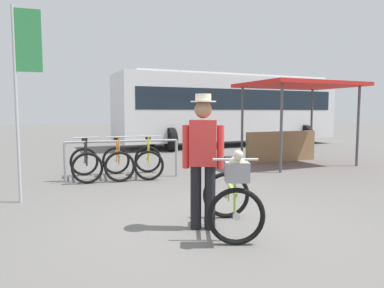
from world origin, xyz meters
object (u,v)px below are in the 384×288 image
racked_bike_orange (118,162)px  banner_flag (24,67)px  market_stall (291,115)px  bus_distant (229,106)px  racked_bike_yellow (148,161)px  racked_bike_black (86,163)px  person_with_featured_bike (203,156)px  featured_bicycle (232,195)px

racked_bike_orange → banner_flag: banner_flag is taller
market_stall → bus_distant: bearing=85.4°
racked_bike_yellow → market_stall: (4.37, 0.92, 1.03)m
racked_bike_black → person_with_featured_bike: person_with_featured_bike is taller
racked_bike_yellow → featured_bicycle: (0.28, -4.15, 0.12)m
banner_flag → bus_distant: bearing=49.0°
featured_bicycle → racked_bike_orange: bearing=103.3°
racked_bike_yellow → bus_distant: 8.20m
racked_bike_orange → market_stall: 5.25m
racked_bike_yellow → bus_distant: size_ratio=0.11×
person_with_featured_bike → market_stall: size_ratio=0.52×
racked_bike_black → bus_distant: 9.06m
racked_bike_black → racked_bike_orange: (0.70, -0.02, -0.00)m
person_with_featured_bike → racked_bike_orange: bearing=100.1°
racked_bike_yellow → banner_flag: banner_flag is taller
racked_bike_yellow → bus_distant: (4.82, 6.50, 1.37)m
racked_bike_orange → racked_bike_yellow: (0.70, -0.02, 0.00)m
racked_bike_black → banner_flag: 2.73m
racked_bike_orange → bus_distant: size_ratio=0.11×
banner_flag → market_stall: bearing=21.5°
featured_bicycle → market_stall: bearing=51.1°
racked_bike_yellow → banner_flag: bearing=-143.6°
racked_bike_orange → bus_distant: bearing=49.6°
bus_distant → market_stall: bearing=-94.6°
racked_bike_yellow → person_with_featured_bike: (-0.00, -3.88, 0.58)m
racked_bike_yellow → person_with_featured_bike: size_ratio=0.68×
bus_distant → banner_flag: (-7.15, -8.22, 0.49)m
racked_bike_yellow → featured_bicycle: size_ratio=0.94×
market_stall → banner_flag: banner_flag is taller
racked_bike_orange → racked_bike_black: bearing=178.2°
racked_bike_black → banner_flag: banner_flag is taller
bus_distant → banner_flag: bearing=-131.0°
racked_bike_yellow → racked_bike_orange: bearing=178.2°
featured_bicycle → bus_distant: size_ratio=0.12×
racked_bike_black → person_with_featured_bike: (1.40, -3.93, 0.58)m
market_stall → person_with_featured_bike: bearing=-132.3°
racked_bike_orange → racked_bike_yellow: 0.70m
person_with_featured_bike → racked_bike_black: bearing=109.6°
featured_bicycle → banner_flag: banner_flag is taller
racked_bike_black → racked_bike_orange: 0.70m
racked_bike_orange → market_stall: (5.07, 0.90, 1.03)m
racked_bike_orange → featured_bicycle: featured_bicycle is taller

